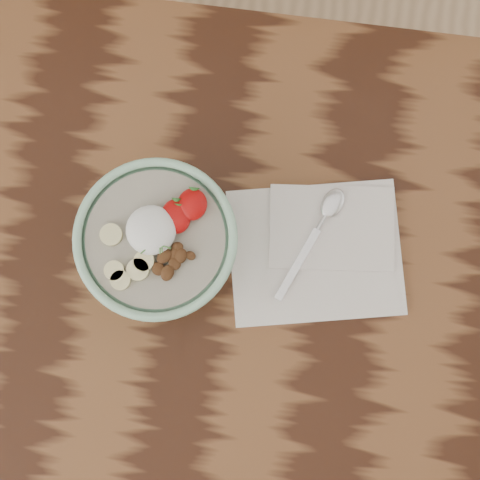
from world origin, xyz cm
name	(u,v)px	position (x,y,z in cm)	size (l,w,h in cm)	color
table	(193,322)	(0.00, 0.00, 65.70)	(160.00, 90.00, 75.00)	black
breakfast_bowl	(159,242)	(-4.35, 9.51, 81.82)	(19.98, 19.98, 13.60)	#A0D7B2
napkin	(319,247)	(16.36, 12.18, 75.59)	(26.25, 22.79, 1.42)	white
spoon	(324,218)	(16.48, 16.02, 76.79)	(8.52, 16.53, 0.90)	silver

